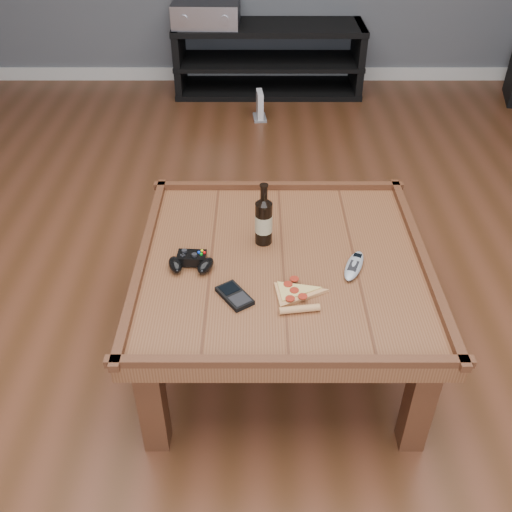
{
  "coord_description": "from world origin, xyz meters",
  "views": [
    {
      "loc": [
        -0.09,
        -1.57,
        1.65
      ],
      "look_at": [
        -0.09,
        -0.07,
        0.52
      ],
      "focal_mm": 40.0,
      "sensor_mm": 36.0,
      "label": 1
    }
  ],
  "objects_px": {
    "beer_bottle": "(264,220)",
    "game_console": "(260,106)",
    "pizza_slice": "(295,295)",
    "media_console": "(269,59)",
    "remote_control": "(354,266)",
    "game_controller": "(191,262)",
    "av_receiver": "(207,13)",
    "coffee_table": "(282,272)",
    "smartphone": "(235,296)"
  },
  "relations": [
    {
      "from": "beer_bottle",
      "to": "game_console",
      "type": "height_order",
      "value": "beer_bottle"
    },
    {
      "from": "beer_bottle",
      "to": "pizza_slice",
      "type": "height_order",
      "value": "beer_bottle"
    },
    {
      "from": "media_console",
      "to": "remote_control",
      "type": "distance_m",
      "value": 2.82
    },
    {
      "from": "pizza_slice",
      "to": "remote_control",
      "type": "relative_size",
      "value": 1.37
    },
    {
      "from": "game_controller",
      "to": "beer_bottle",
      "type": "bearing_deg",
      "value": 33.82
    },
    {
      "from": "beer_bottle",
      "to": "av_receiver",
      "type": "relative_size",
      "value": 0.49
    },
    {
      "from": "coffee_table",
      "to": "media_console",
      "type": "bearing_deg",
      "value": 90.0
    },
    {
      "from": "media_console",
      "to": "game_controller",
      "type": "bearing_deg",
      "value": -96.41
    },
    {
      "from": "smartphone",
      "to": "game_console",
      "type": "height_order",
      "value": "smartphone"
    },
    {
      "from": "beer_bottle",
      "to": "remote_control",
      "type": "distance_m",
      "value": 0.35
    },
    {
      "from": "media_console",
      "to": "remote_control",
      "type": "xyz_separation_m",
      "value": [
        0.24,
        -2.8,
        0.22
      ]
    },
    {
      "from": "coffee_table",
      "to": "av_receiver",
      "type": "distance_m",
      "value": 2.79
    },
    {
      "from": "beer_bottle",
      "to": "game_controller",
      "type": "xyz_separation_m",
      "value": [
        -0.25,
        -0.15,
        -0.07
      ]
    },
    {
      "from": "coffee_table",
      "to": "smartphone",
      "type": "xyz_separation_m",
      "value": [
        -0.16,
        -0.2,
        0.07
      ]
    },
    {
      "from": "beer_bottle",
      "to": "game_console",
      "type": "distance_m",
      "value": 2.17
    },
    {
      "from": "beer_bottle",
      "to": "smartphone",
      "type": "distance_m",
      "value": 0.33
    },
    {
      "from": "media_console",
      "to": "game_controller",
      "type": "xyz_separation_m",
      "value": [
        -0.31,
        -2.79,
        0.23
      ]
    },
    {
      "from": "media_console",
      "to": "pizza_slice",
      "type": "bearing_deg",
      "value": -89.4
    },
    {
      "from": "game_controller",
      "to": "smartphone",
      "type": "height_order",
      "value": "game_controller"
    },
    {
      "from": "pizza_slice",
      "to": "coffee_table",
      "type": "bearing_deg",
      "value": 90.9
    },
    {
      "from": "remote_control",
      "to": "game_controller",
      "type": "bearing_deg",
      "value": -159.59
    },
    {
      "from": "coffee_table",
      "to": "smartphone",
      "type": "relative_size",
      "value": 7.05
    },
    {
      "from": "av_receiver",
      "to": "game_console",
      "type": "relative_size",
      "value": 2.44
    },
    {
      "from": "game_controller",
      "to": "game_console",
      "type": "bearing_deg",
      "value": 86.76
    },
    {
      "from": "beer_bottle",
      "to": "smartphone",
      "type": "xyz_separation_m",
      "value": [
        -0.1,
        -0.31,
        -0.09
      ]
    },
    {
      "from": "pizza_slice",
      "to": "smartphone",
      "type": "xyz_separation_m",
      "value": [
        -0.19,
        -0.0,
        0.0
      ]
    },
    {
      "from": "smartphone",
      "to": "remote_control",
      "type": "distance_m",
      "value": 0.43
    },
    {
      "from": "pizza_slice",
      "to": "av_receiver",
      "type": "relative_size",
      "value": 0.51
    },
    {
      "from": "av_receiver",
      "to": "game_console",
      "type": "height_order",
      "value": "av_receiver"
    },
    {
      "from": "coffee_table",
      "to": "media_console",
      "type": "xyz_separation_m",
      "value": [
        0.0,
        2.75,
        -0.15
      ]
    },
    {
      "from": "game_console",
      "to": "game_controller",
      "type": "bearing_deg",
      "value": -101.48
    },
    {
      "from": "beer_bottle",
      "to": "remote_control",
      "type": "height_order",
      "value": "beer_bottle"
    },
    {
      "from": "pizza_slice",
      "to": "remote_control",
      "type": "bearing_deg",
      "value": 26.92
    },
    {
      "from": "pizza_slice",
      "to": "smartphone",
      "type": "relative_size",
      "value": 1.67
    },
    {
      "from": "game_controller",
      "to": "smartphone",
      "type": "relative_size",
      "value": 1.19
    },
    {
      "from": "smartphone",
      "to": "remote_control",
      "type": "relative_size",
      "value": 0.82
    },
    {
      "from": "game_console",
      "to": "pizza_slice",
      "type": "bearing_deg",
      "value": -92.95
    },
    {
      "from": "media_console",
      "to": "game_console",
      "type": "height_order",
      "value": "media_console"
    },
    {
      "from": "media_console",
      "to": "beer_bottle",
      "type": "distance_m",
      "value": 2.66
    },
    {
      "from": "beer_bottle",
      "to": "av_receiver",
      "type": "xyz_separation_m",
      "value": [
        -0.38,
        2.64,
        0.04
      ]
    },
    {
      "from": "smartphone",
      "to": "beer_bottle",
      "type": "bearing_deg",
      "value": 38.22
    },
    {
      "from": "game_controller",
      "to": "av_receiver",
      "type": "height_order",
      "value": "av_receiver"
    },
    {
      "from": "av_receiver",
      "to": "pizza_slice",
      "type": "bearing_deg",
      "value": -79.22
    },
    {
      "from": "coffee_table",
      "to": "game_console",
      "type": "bearing_deg",
      "value": 91.76
    },
    {
      "from": "coffee_table",
      "to": "beer_bottle",
      "type": "distance_m",
      "value": 0.2
    },
    {
      "from": "media_console",
      "to": "av_receiver",
      "type": "height_order",
      "value": "av_receiver"
    },
    {
      "from": "pizza_slice",
      "to": "smartphone",
      "type": "distance_m",
      "value": 0.19
    },
    {
      "from": "coffee_table",
      "to": "pizza_slice",
      "type": "height_order",
      "value": "coffee_table"
    },
    {
      "from": "game_console",
      "to": "av_receiver",
      "type": "bearing_deg",
      "value": 121.07
    },
    {
      "from": "game_controller",
      "to": "remote_control",
      "type": "relative_size",
      "value": 0.97
    }
  ]
}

